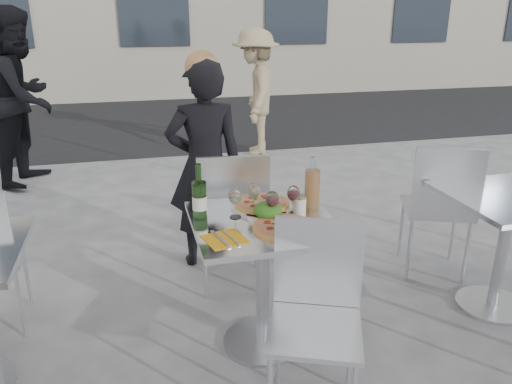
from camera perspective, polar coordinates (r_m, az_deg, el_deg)
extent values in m
plane|color=#5E5E61|center=(2.93, 0.75, -16.84)|extent=(80.00, 80.00, 0.00)
cube|color=black|center=(8.96, -10.11, 8.29)|extent=(24.00, 5.00, 0.00)
cylinder|color=#B7BABF|center=(2.92, 0.75, -16.66)|extent=(0.44, 0.44, 0.02)
cylinder|color=#B7BABF|center=(2.72, 0.79, -10.59)|extent=(0.07, 0.07, 0.72)
cube|color=silver|center=(2.56, 0.82, -3.53)|extent=(0.72, 0.72, 0.03)
cylinder|color=#B7BABF|center=(3.55, 25.36, -11.57)|extent=(0.44, 0.44, 0.02)
cylinder|color=#B7BABF|center=(3.39, 26.25, -6.36)|extent=(0.07, 0.07, 0.72)
cube|color=silver|center=(3.26, 27.21, -0.58)|extent=(0.72, 0.72, 0.03)
cylinder|color=silver|center=(3.57, 0.01, -5.29)|extent=(0.02, 0.02, 0.47)
cylinder|color=silver|center=(3.55, -6.00, -5.58)|extent=(0.02, 0.02, 0.47)
cylinder|color=silver|center=(3.24, 0.84, -8.06)|extent=(0.02, 0.02, 0.47)
cylinder|color=silver|center=(3.22, -5.82, -8.41)|extent=(0.02, 0.02, 0.47)
cube|color=silver|center=(3.29, -2.81, -2.98)|extent=(0.48, 0.48, 0.03)
cube|color=silver|center=(2.99, -2.56, -0.20)|extent=(0.43, 0.08, 0.47)
cylinder|color=silver|center=(2.55, 2.59, -17.15)|extent=(0.02, 0.02, 0.43)
cylinder|color=silver|center=(2.55, 10.74, -17.57)|extent=(0.02, 0.02, 0.43)
cube|color=silver|center=(2.27, 6.72, -15.49)|extent=(0.53, 0.53, 0.02)
cube|color=silver|center=(2.32, 7.13, -7.95)|extent=(0.38, 0.18, 0.43)
cylinder|color=silver|center=(3.44, -24.73, -8.60)|extent=(0.02, 0.02, 0.43)
cylinder|color=silver|center=(3.14, -25.32, -11.52)|extent=(0.02, 0.02, 0.43)
cylinder|color=silver|center=(3.97, 21.60, -4.12)|extent=(0.02, 0.02, 0.47)
cylinder|color=silver|center=(3.89, 16.28, -3.95)|extent=(0.02, 0.02, 0.47)
cylinder|color=silver|center=(3.64, 22.88, -6.47)|extent=(0.02, 0.02, 0.47)
cylinder|color=silver|center=(3.56, 17.07, -6.35)|extent=(0.02, 0.02, 0.47)
cube|color=silver|center=(3.67, 19.89, -1.73)|extent=(0.57, 0.57, 0.03)
cube|color=silver|center=(3.39, 21.07, 0.84)|extent=(0.41, 0.19, 0.47)
imported|color=black|center=(3.51, -5.85, 2.98)|extent=(0.54, 0.35, 1.47)
imported|color=black|center=(5.83, -25.03, 9.75)|extent=(0.92, 1.05, 1.82)
imported|color=tan|center=(6.46, -0.03, 11.30)|extent=(0.80, 1.13, 1.58)
cylinder|color=#E3A258|center=(2.46, 3.23, -4.00)|extent=(0.31, 0.31, 0.02)
cylinder|color=#C9B382|center=(2.45, 3.24, -3.78)|extent=(0.27, 0.27, 0.00)
cylinder|color=white|center=(2.72, 0.68, -1.63)|extent=(0.34, 0.34, 0.01)
cylinder|color=#E3A258|center=(2.71, 0.68, -1.34)|extent=(0.30, 0.30, 0.02)
cylinder|color=#C9B382|center=(2.71, 0.68, -1.14)|extent=(0.26, 0.26, 0.00)
cylinder|color=white|center=(2.58, 1.34, -2.85)|extent=(0.22, 0.22, 0.01)
ellipsoid|color=#236519|center=(2.56, 1.35, -2.04)|extent=(0.15, 0.15, 0.08)
sphere|color=#B21914|center=(2.59, 2.08, -1.60)|extent=(0.03, 0.03, 0.03)
cylinder|color=#2C5821|center=(2.54, -6.46, -1.01)|extent=(0.07, 0.07, 0.20)
cone|color=#2C5821|center=(2.51, -6.55, 1.13)|extent=(0.07, 0.07, 0.03)
cylinder|color=#2C5821|center=(2.50, -6.59, 2.10)|extent=(0.03, 0.03, 0.10)
cylinder|color=silver|center=(2.55, -6.46, -1.22)|extent=(0.07, 0.08, 0.07)
cylinder|color=tan|center=(2.67, 6.43, 0.24)|extent=(0.08, 0.08, 0.22)
cylinder|color=white|center=(2.63, 6.55, 3.12)|extent=(0.03, 0.03, 0.08)
cylinder|color=white|center=(2.62, 5.03, -1.64)|extent=(0.06, 0.06, 0.09)
cylinder|color=silver|center=(2.60, 5.07, -0.55)|extent=(0.06, 0.06, 0.02)
cylinder|color=white|center=(2.59, -2.38, -2.86)|extent=(0.06, 0.06, 0.00)
cylinder|color=white|center=(2.57, -2.39, -1.98)|extent=(0.01, 0.01, 0.09)
ellipsoid|color=white|center=(2.55, -2.42, -0.51)|extent=(0.07, 0.07, 0.08)
ellipsoid|color=beige|center=(2.55, -2.41, -0.72)|extent=(0.05, 0.05, 0.05)
cylinder|color=white|center=(2.67, -0.25, -2.14)|extent=(0.06, 0.06, 0.00)
cylinder|color=white|center=(2.65, -0.26, -1.28)|extent=(0.01, 0.01, 0.09)
ellipsoid|color=white|center=(2.63, -0.26, 0.15)|extent=(0.07, 0.07, 0.08)
ellipsoid|color=beige|center=(2.63, -0.26, -0.06)|extent=(0.05, 0.05, 0.05)
cylinder|color=white|center=(2.55, 1.86, -3.18)|extent=(0.06, 0.06, 0.00)
cylinder|color=white|center=(2.54, 1.87, -2.28)|extent=(0.01, 0.01, 0.09)
ellipsoid|color=white|center=(2.51, 1.89, -0.80)|extent=(0.07, 0.07, 0.08)
ellipsoid|color=#4C0A13|center=(2.52, 1.89, -1.02)|extent=(0.05, 0.05, 0.05)
cylinder|color=white|center=(2.64, 4.24, -2.45)|extent=(0.06, 0.06, 0.00)
cylinder|color=white|center=(2.62, 4.27, -1.58)|extent=(0.01, 0.01, 0.09)
ellipsoid|color=white|center=(2.60, 4.31, -0.14)|extent=(0.07, 0.07, 0.08)
ellipsoid|color=#4C0A13|center=(2.60, 4.30, -0.35)|extent=(0.05, 0.05, 0.05)
cube|color=#EAA414|center=(2.35, -3.61, -5.37)|extent=(0.22, 0.22, 0.00)
cube|color=#B7BABF|center=(2.34, -4.09, -5.33)|extent=(0.07, 0.20, 0.00)
cube|color=#B7BABF|center=(2.35, -2.89, -5.21)|extent=(0.06, 0.18, 0.00)
cube|color=#EAA414|center=(2.46, 8.15, -4.32)|extent=(0.21, 0.21, 0.00)
cube|color=#B7BABF|center=(2.45, 7.72, -4.28)|extent=(0.05, 0.20, 0.00)
cube|color=#B7BABF|center=(2.47, 8.80, -4.15)|extent=(0.04, 0.18, 0.00)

